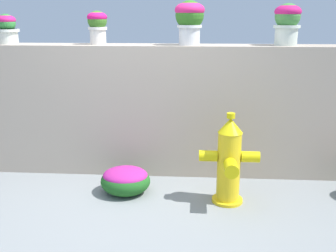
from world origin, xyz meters
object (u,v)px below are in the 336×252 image
potted_plant_2 (97,24)px  fire_hydrant (229,162)px  potted_plant_4 (287,21)px  flower_bush_right (125,179)px  potted_plant_3 (190,18)px  potted_plant_1 (7,28)px

potted_plant_2 → fire_hydrant: bearing=-29.6°
potted_plant_2 → potted_plant_4: 2.09m
flower_bush_right → potted_plant_2: bearing=119.7°
potted_plant_2 → potted_plant_4: potted_plant_4 is taller
potted_plant_2 → potted_plant_3: 1.04m
fire_hydrant → flower_bush_right: 1.11m
potted_plant_1 → fire_hydrant: (2.51, -0.82, -1.26)m
potted_plant_1 → flower_bush_right: 2.21m
potted_plant_2 → flower_bush_right: (0.39, -0.68, -1.58)m
potted_plant_3 → potted_plant_4: bearing=1.5°
fire_hydrant → flower_bush_right: size_ratio=1.76×
potted_plant_2 → potted_plant_1: bearing=-179.8°
fire_hydrant → potted_plant_4: bearing=51.7°
potted_plant_4 → fire_hydrant: 1.69m
potted_plant_4 → fire_hydrant: (-0.63, -0.80, -1.34)m
potted_plant_2 → fire_hydrant: 2.12m
potted_plant_2 → potted_plant_3: bearing=-2.6°
potted_plant_3 → fire_hydrant: potted_plant_3 is taller
potted_plant_1 → flower_bush_right: (1.44, -0.68, -1.54)m
potted_plant_1 → potted_plant_4: 3.14m
potted_plant_3 → potted_plant_4: size_ratio=1.07×
potted_plant_1 → fire_hydrant: bearing=-18.2°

